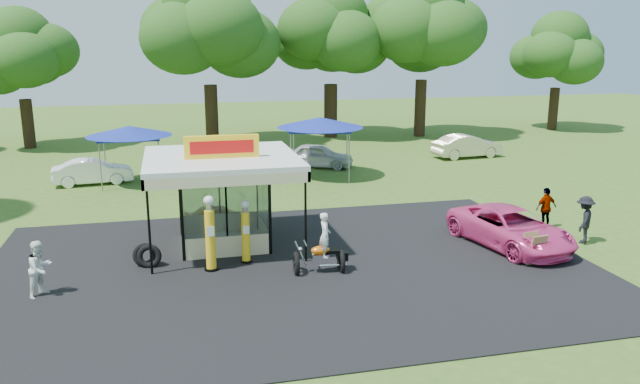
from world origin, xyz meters
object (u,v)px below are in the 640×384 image
(gas_station_kiosk, at_px, (223,198))
(spectator_east_a, at_px, (584,220))
(motorcycle, at_px, (323,249))
(bg_car_b, at_px, (238,153))
(pink_sedan, at_px, (510,228))
(tent_east, at_px, (320,123))
(gas_pump_left, at_px, (210,235))
(gas_pump_right, at_px, (246,233))
(bg_car_c, at_px, (318,155))
(spectator_west, at_px, (40,269))
(bg_car_e, at_px, (467,146))
(spectator_east_b, at_px, (546,208))
(bg_car_a, at_px, (93,172))
(a_frame_sign, at_px, (535,249))
(tent_west, at_px, (129,132))
(kiosk_car, at_px, (219,217))

(gas_station_kiosk, relative_size, spectator_east_a, 3.02)
(motorcycle, bearing_deg, bg_car_b, 97.01)
(pink_sedan, bearing_deg, gas_station_kiosk, 154.11)
(motorcycle, distance_m, tent_east, 14.96)
(gas_pump_left, relative_size, motorcycle, 1.22)
(gas_pump_right, distance_m, bg_car_c, 16.70)
(spectator_east_a, bearing_deg, spectator_west, -42.46)
(gas_pump_left, xyz_separation_m, motorcycle, (3.53, -1.02, -0.41))
(pink_sedan, relative_size, bg_car_e, 1.14)
(tent_east, bearing_deg, spectator_east_b, -60.54)
(pink_sedan, bearing_deg, bg_car_a, 126.74)
(a_frame_sign, distance_m, bg_car_e, 20.04)
(motorcycle, height_order, tent_east, tent_east)
(bg_car_c, relative_size, tent_east, 0.88)
(a_frame_sign, xyz_separation_m, bg_car_c, (-3.19, 17.98, 0.16))
(gas_pump_right, height_order, tent_east, tent_east)
(gas_station_kiosk, height_order, motorcycle, gas_station_kiosk)
(bg_car_e, height_order, tent_west, tent_west)
(motorcycle, distance_m, bg_car_c, 17.45)
(motorcycle, xyz_separation_m, a_frame_sign, (7.12, -0.97, -0.27))
(a_frame_sign, bearing_deg, bg_car_a, 125.97)
(motorcycle, bearing_deg, gas_pump_right, 151.63)
(spectator_west, distance_m, spectator_east_b, 18.73)
(gas_pump_right, bearing_deg, gas_pump_left, -157.46)
(bg_car_b, height_order, bg_car_e, bg_car_b)
(gas_pump_left, distance_m, motorcycle, 3.70)
(pink_sedan, bearing_deg, bg_car_e, 57.19)
(bg_car_a, height_order, tent_east, tent_east)
(bg_car_c, bearing_deg, tent_east, -163.74)
(spectator_east_b, xyz_separation_m, bg_car_e, (4.06, 15.05, -0.08))
(gas_pump_left, height_order, spectator_east_a, gas_pump_left)
(bg_car_a, distance_m, bg_car_e, 22.86)
(a_frame_sign, distance_m, bg_car_b, 21.04)
(a_frame_sign, distance_m, kiosk_car, 12.10)
(gas_pump_left, distance_m, gas_pump_right, 1.32)
(bg_car_a, height_order, bg_car_e, bg_car_e)
(gas_pump_right, bearing_deg, pink_sedan, -3.45)
(gas_pump_right, bearing_deg, tent_east, 66.05)
(kiosk_car, height_order, pink_sedan, pink_sedan)
(gas_station_kiosk, relative_size, bg_car_b, 0.98)
(spectator_west, relative_size, bg_car_a, 0.42)
(motorcycle, relative_size, bg_car_b, 0.38)
(bg_car_e, relative_size, tent_west, 1.03)
(a_frame_sign, bearing_deg, gas_pump_left, 161.42)
(kiosk_car, relative_size, bg_car_a, 0.69)
(spectator_east_a, relative_size, tent_east, 0.38)
(pink_sedan, bearing_deg, kiosk_car, 143.25)
(bg_car_c, distance_m, tent_west, 10.98)
(tent_west, bearing_deg, spectator_west, -97.17)
(gas_pump_left, bearing_deg, spectator_west, -169.87)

